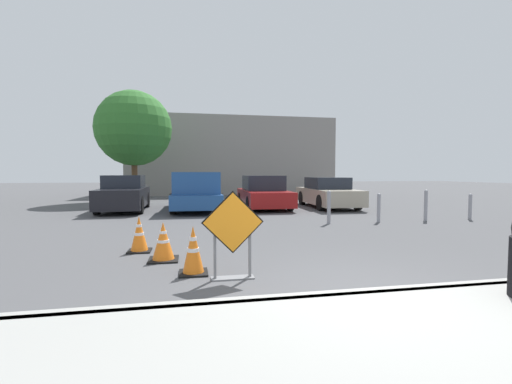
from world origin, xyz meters
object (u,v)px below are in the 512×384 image
(traffic_cone_second, at_px, (163,242))
(bollard_second, at_px, (379,207))
(pickup_truck, at_px, (197,193))
(parked_car_second, at_px, (263,193))
(traffic_cone_third, at_px, (139,234))
(traffic_cone_nearest, at_px, (193,251))
(bollard_fourth, at_px, (470,206))
(bollard_nearest, at_px, (329,206))
(bollard_third, at_px, (426,205))
(parked_car_nearest, at_px, (124,194))
(parked_car_third, at_px, (328,193))
(road_closed_sign, at_px, (233,231))

(traffic_cone_second, distance_m, bollard_second, 7.39)
(pickup_truck, height_order, parked_car_second, pickup_truck)
(pickup_truck, bearing_deg, bollard_second, 140.77)
(traffic_cone_third, bearing_deg, traffic_cone_nearest, -58.95)
(bollard_fourth, bearing_deg, bollard_second, 180.00)
(traffic_cone_nearest, xyz_separation_m, bollard_fourth, (9.29, 4.60, 0.10))
(traffic_cone_third, xyz_separation_m, bollard_nearest, (5.25, 2.85, 0.20))
(traffic_cone_nearest, xyz_separation_m, parked_car_second, (3.22, 9.76, 0.30))
(traffic_cone_nearest, relative_size, bollard_third, 0.73)
(traffic_cone_second, bearing_deg, parked_car_second, 66.98)
(bollard_fourth, bearing_deg, traffic_cone_second, -159.56)
(parked_car_nearest, xyz_separation_m, bollard_third, (10.36, -5.14, -0.15))
(parked_car_second, bearing_deg, traffic_cone_nearest, 72.81)
(parked_car_second, height_order, bollard_fourth, parked_car_second)
(traffic_cone_second, height_order, parked_car_third, parked_car_third)
(traffic_cone_third, bearing_deg, pickup_truck, 80.56)
(bollard_third, bearing_deg, traffic_cone_second, -155.74)
(parked_car_nearest, bearing_deg, bollard_nearest, 142.00)
(traffic_cone_nearest, relative_size, bollard_nearest, 0.73)
(pickup_truck, height_order, bollard_nearest, pickup_truck)
(bollard_third, distance_m, bollard_fourth, 1.70)
(bollard_fourth, bearing_deg, parked_car_second, 139.63)
(parked_car_third, bearing_deg, bollard_second, 88.59)
(traffic_cone_third, relative_size, parked_car_third, 0.16)
(traffic_cone_second, relative_size, bollard_third, 0.67)
(road_closed_sign, xyz_separation_m, bollard_third, (7.02, 5.00, -0.17))
(parked_car_third, bearing_deg, traffic_cone_third, 49.26)
(parked_car_third, height_order, bollard_second, parked_car_third)
(traffic_cone_third, bearing_deg, parked_car_nearest, 102.10)
(traffic_cone_third, distance_m, pickup_truck, 7.78)
(parked_car_second, height_order, bollard_nearest, parked_car_second)
(parked_car_second, bearing_deg, parked_car_nearest, 1.31)
(traffic_cone_nearest, bearing_deg, parked_car_nearest, 105.86)
(road_closed_sign, relative_size, parked_car_second, 0.30)
(traffic_cone_third, xyz_separation_m, parked_car_third, (7.27, 7.78, 0.30))
(traffic_cone_second, relative_size, bollard_nearest, 0.67)
(traffic_cone_second, xyz_separation_m, traffic_cone_third, (-0.53, 0.81, 0.01))
(traffic_cone_second, bearing_deg, bollard_nearest, 37.77)
(parked_car_third, bearing_deg, traffic_cone_nearest, 59.20)
(pickup_truck, bearing_deg, bollard_third, 147.94)
(traffic_cone_third, xyz_separation_m, pickup_truck, (1.27, 7.66, 0.39))
(parked_car_third, distance_m, bollard_nearest, 5.33)
(parked_car_third, bearing_deg, parked_car_second, -2.04)
(parked_car_nearest, bearing_deg, bollard_fourth, 155.34)
(bollard_third, bearing_deg, pickup_truck, 146.87)
(traffic_cone_nearest, xyz_separation_m, parked_car_third, (6.22, 9.53, 0.28))
(traffic_cone_nearest, distance_m, bollard_fourth, 10.37)
(traffic_cone_nearest, distance_m, parked_car_third, 11.38)
(road_closed_sign, height_order, parked_car_nearest, parked_car_nearest)
(traffic_cone_second, relative_size, parked_car_second, 0.16)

